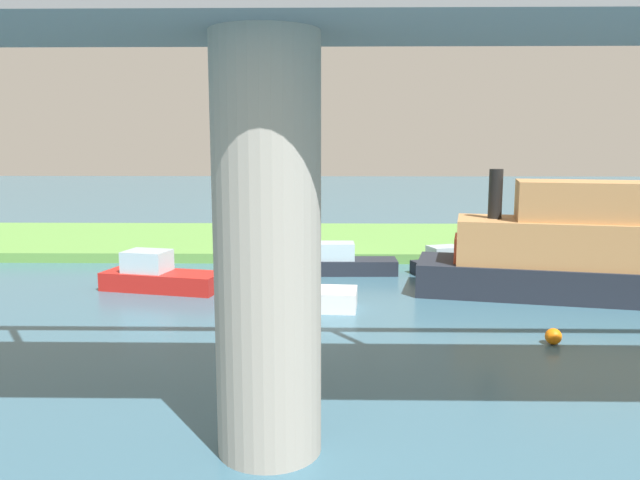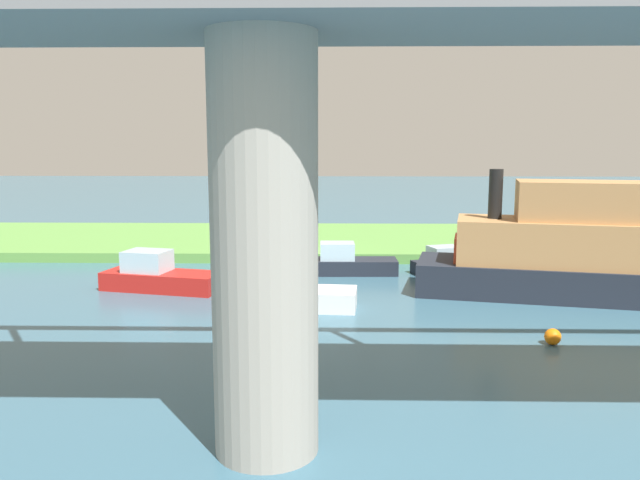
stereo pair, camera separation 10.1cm
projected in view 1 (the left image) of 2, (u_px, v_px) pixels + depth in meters
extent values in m
plane|color=#386075|center=(302.00, 264.00, 31.98)|extent=(160.00, 160.00, 0.00)
cube|color=#5B9342|center=(307.00, 240.00, 37.87)|extent=(80.00, 12.00, 0.50)
cylinder|color=#9E998E|center=(267.00, 251.00, 12.14)|extent=(2.05, 2.05, 8.10)
cube|color=slate|center=(264.00, 16.00, 11.48)|extent=(73.81, 4.00, 0.50)
cylinder|color=#2D334C|center=(286.00, 239.00, 35.01)|extent=(0.29, 0.29, 0.55)
cylinder|color=red|center=(286.00, 229.00, 34.92)|extent=(0.43, 0.43, 0.60)
sphere|color=tan|center=(286.00, 221.00, 34.86)|extent=(0.24, 0.24, 0.24)
cylinder|color=brown|center=(242.00, 239.00, 33.56)|extent=(0.20, 0.20, 0.98)
cube|color=#1E232D|center=(543.00, 279.00, 25.36)|extent=(10.30, 5.28, 1.31)
cube|color=#B27F4C|center=(559.00, 242.00, 25.00)|extent=(8.31, 4.54, 1.75)
cube|color=#B27F4C|center=(583.00, 201.00, 24.58)|extent=(5.33, 3.47, 1.53)
cylinder|color=black|center=(495.00, 194.00, 25.28)|extent=(0.55, 0.55, 1.97)
cube|color=#D84C2D|center=(476.00, 249.00, 25.78)|extent=(2.12, 2.29, 0.98)
cube|color=red|center=(162.00, 281.00, 26.33)|extent=(5.15, 2.79, 0.76)
cube|color=silver|center=(147.00, 261.00, 26.36)|extent=(2.03, 1.75, 0.87)
cube|color=#1E232D|center=(350.00, 266.00, 29.62)|extent=(4.41, 1.65, 0.68)
cube|color=silver|center=(337.00, 251.00, 29.50)|extent=(1.60, 1.28, 0.78)
cube|color=#1E232D|center=(454.00, 267.00, 29.72)|extent=(4.12, 2.55, 0.60)
cube|color=silver|center=(444.00, 254.00, 29.46)|extent=(1.68, 1.49, 0.69)
cube|color=white|center=(293.00, 298.00, 23.50)|extent=(4.82, 2.03, 0.73)
cube|color=silver|center=(276.00, 277.00, 23.43)|extent=(1.79, 1.47, 0.84)
sphere|color=orange|center=(553.00, 336.00, 19.29)|extent=(0.50, 0.50, 0.50)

